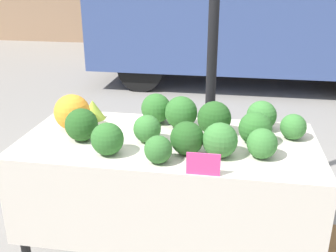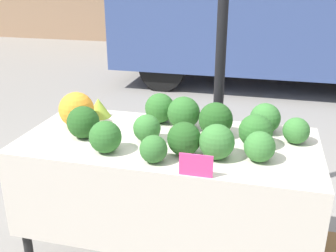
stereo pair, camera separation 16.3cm
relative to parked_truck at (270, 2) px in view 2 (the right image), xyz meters
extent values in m
cylinder|color=black|center=(-0.25, -4.04, -0.07)|extent=(0.07, 0.07, 2.42)
cylinder|color=black|center=(-1.50, -0.93, -0.93)|extent=(0.70, 0.22, 0.70)
cylinder|color=black|center=(-1.50, 0.93, -0.93)|extent=(0.70, 0.22, 0.70)
cube|color=beige|center=(-0.43, -4.74, -0.44)|extent=(1.61, 0.76, 0.03)
cube|color=beige|center=(-0.43, -5.12, -0.69)|extent=(1.61, 0.01, 0.47)
cylinder|color=black|center=(-1.18, -5.07, -0.87)|extent=(0.05, 0.05, 0.83)
cylinder|color=black|center=(-1.18, -4.42, -0.87)|extent=(0.05, 0.05, 0.83)
cylinder|color=black|center=(0.31, -4.42, -0.87)|extent=(0.05, 0.05, 0.83)
sphere|color=orange|center=(-1.00, -4.68, -0.32)|extent=(0.21, 0.21, 0.21)
cone|color=#93B238|center=(-0.95, -4.50, -0.36)|extent=(0.15, 0.15, 0.12)
sphere|color=#2D6628|center=(-0.70, -4.97, -0.34)|extent=(0.16, 0.16, 0.16)
sphere|color=#387533|center=(-0.15, -4.91, -0.33)|extent=(0.17, 0.17, 0.17)
sphere|color=#387533|center=(0.23, -4.62, -0.35)|extent=(0.14, 0.14, 0.14)
sphere|color=#336B2D|center=(-0.44, -5.02, -0.35)|extent=(0.14, 0.14, 0.14)
sphere|color=#23511E|center=(-0.89, -4.83, -0.33)|extent=(0.18, 0.18, 0.18)
sphere|color=#23511E|center=(-0.31, -4.90, -0.34)|extent=(0.17, 0.17, 0.17)
sphere|color=#2D6628|center=(-0.55, -4.49, -0.33)|extent=(0.18, 0.18, 0.18)
sphere|color=#387533|center=(-0.54, -4.79, -0.35)|extent=(0.15, 0.15, 0.15)
sphere|color=#387533|center=(0.05, -4.89, -0.35)|extent=(0.15, 0.15, 0.15)
sphere|color=#2D6628|center=(-0.39, -4.56, -0.33)|extent=(0.19, 0.19, 0.19)
sphere|color=#387533|center=(0.07, -4.51, -0.33)|extent=(0.17, 0.17, 0.17)
sphere|color=#23511E|center=(-0.19, -4.62, -0.33)|extent=(0.19, 0.19, 0.19)
sphere|color=#2D6628|center=(0.03, -4.72, -0.33)|extent=(0.18, 0.18, 0.18)
cube|color=#E53D84|center=(-0.21, -5.11, -0.37)|extent=(0.15, 0.01, 0.11)
camera|label=1|loc=(-0.10, -6.68, 0.43)|focal=42.00mm
camera|label=2|loc=(0.05, -6.65, 0.43)|focal=42.00mm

